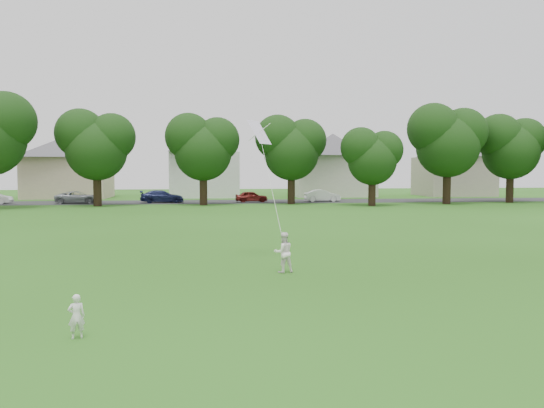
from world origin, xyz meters
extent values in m
plane|color=#235112|center=(0.00, 0.00, 0.00)|extent=(160.00, 160.00, 0.00)
cube|color=#2D2D30|center=(0.00, 42.00, 0.01)|extent=(90.00, 7.00, 0.01)
imported|color=white|center=(-2.23, -2.85, 0.44)|extent=(0.37, 0.30, 0.88)
imported|color=white|center=(2.74, 3.30, 0.65)|extent=(0.72, 0.61, 1.30)
plane|color=white|center=(2.25, 6.26, 4.70)|extent=(1.10, 1.20, 0.89)
cylinder|color=white|center=(2.50, 4.78, 2.82)|extent=(0.01, 0.01, 4.81)
cylinder|color=black|center=(-9.70, 36.67, 1.72)|extent=(0.74, 0.74, 3.45)
cylinder|color=black|center=(-0.06, 37.05, 1.68)|extent=(0.73, 0.73, 3.36)
cylinder|color=black|center=(8.47, 37.76, 1.68)|extent=(0.73, 0.73, 3.37)
cylinder|color=black|center=(15.44, 34.07, 1.41)|extent=(0.68, 0.68, 2.81)
cylinder|color=black|center=(23.60, 35.97, 1.90)|extent=(0.77, 0.77, 3.80)
cylinder|color=black|center=(30.93, 37.19, 1.74)|extent=(0.74, 0.74, 3.48)
imported|color=gray|center=(-12.46, 41.00, 0.61)|extent=(4.45, 2.33, 1.20)
imported|color=#151B42|center=(-4.26, 41.00, 0.64)|extent=(4.54, 2.30, 1.26)
imported|color=maroon|center=(4.83, 41.00, 0.58)|extent=(3.43, 1.56, 1.14)
imported|color=white|center=(12.27, 41.00, 0.63)|extent=(3.77, 1.40, 1.23)
cube|color=beige|center=(-16.00, 52.00, 2.39)|extent=(9.26, 7.26, 4.78)
pyramid|color=#4F4D52|center=(-16.00, 52.00, 7.41)|extent=(13.36, 13.36, 2.63)
cube|color=white|center=(0.00, 52.00, 2.73)|extent=(8.19, 6.65, 5.46)
pyramid|color=#4F4D52|center=(0.00, 52.00, 8.47)|extent=(11.81, 11.81, 3.00)
cube|color=beige|center=(16.00, 52.00, 2.55)|extent=(9.74, 6.88, 5.09)
pyramid|color=#4F4D52|center=(16.00, 52.00, 7.89)|extent=(14.04, 14.04, 2.80)
cube|color=#B0A291|center=(32.00, 52.00, 2.50)|extent=(8.54, 7.33, 5.00)
pyramid|color=#4F4D52|center=(32.00, 52.00, 7.75)|extent=(12.32, 12.32, 2.75)
camera|label=1|loc=(0.34, -13.40, 3.29)|focal=35.00mm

